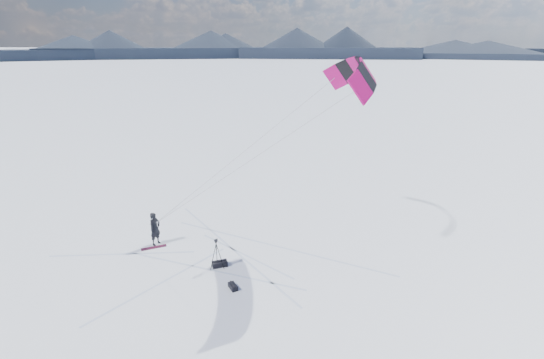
% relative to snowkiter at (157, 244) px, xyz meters
% --- Properties ---
extents(ground, '(1800.00, 1800.00, 0.00)m').
position_rel_snowkiter_xyz_m(ground, '(2.87, -1.61, 0.00)').
color(ground, white).
extents(horizon_hills, '(704.47, 706.88, 8.98)m').
position_rel_snowkiter_xyz_m(horizon_hills, '(2.87, -1.61, 3.72)').
color(horizon_hills, black).
rests_on(horizon_hills, ground).
extents(snow_tracks, '(14.76, 10.25, 0.01)m').
position_rel_snowkiter_xyz_m(snow_tracks, '(2.23, -1.96, 0.00)').
color(snow_tracks, '#ADBCDB').
rests_on(snow_tracks, ground).
extents(snowkiter, '(0.67, 0.82, 1.95)m').
position_rel_snowkiter_xyz_m(snowkiter, '(0.00, 0.00, 0.00)').
color(snowkiter, black).
rests_on(snowkiter, ground).
extents(snowboard, '(1.28, 1.02, 0.04)m').
position_rel_snowkiter_xyz_m(snowboard, '(0.06, -0.45, 0.02)').
color(snowboard, maroon).
rests_on(snowboard, ground).
extents(tripod, '(0.69, 0.73, 1.61)m').
position_rel_snowkiter_xyz_m(tripod, '(4.30, -1.63, 1.03)').
color(tripod, black).
rests_on(tripod, ground).
extents(gear_bag_a, '(0.85, 0.72, 0.35)m').
position_rel_snowkiter_xyz_m(gear_bag_a, '(4.41, -1.53, 0.15)').
color(gear_bag_a, black).
rests_on(gear_bag_a, ground).
extents(gear_bag_b, '(0.61, 0.65, 0.27)m').
position_rel_snowkiter_xyz_m(gear_bag_b, '(5.68, -3.27, 0.12)').
color(gear_bag_b, black).
rests_on(gear_bag_b, ground).
extents(power_kite, '(11.98, 6.28, 9.15)m').
position_rel_snowkiter_xyz_m(power_kite, '(10.62, 2.89, 9.47)').
color(power_kite, '#B2065D').
rests_on(power_kite, ground).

